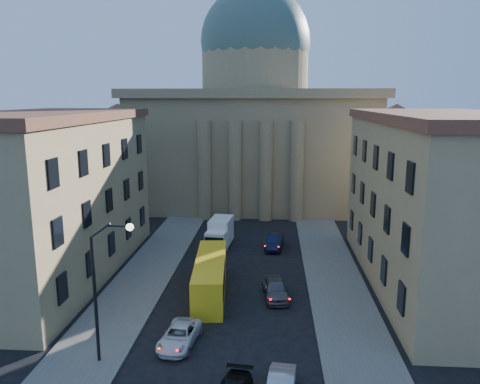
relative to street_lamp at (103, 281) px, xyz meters
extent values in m
cube|color=#5B5953|center=(-1.53, 10.00, -5.21)|extent=(5.00, 60.00, 0.15)
cube|color=#5B5953|center=(15.47, 10.00, -5.21)|extent=(5.00, 60.00, 0.15)
cube|color=#7D6B4D|center=(6.97, 48.00, 2.71)|extent=(34.00, 26.00, 16.00)
cube|color=#7D6B4D|center=(6.97, 48.00, 11.11)|extent=(35.50, 27.50, 1.20)
cylinder|color=#7D6B4D|center=(6.97, 48.00, 14.71)|extent=(16.00, 16.00, 8.00)
sphere|color=#41584F|center=(6.97, 48.00, 18.71)|extent=(16.40, 16.40, 16.40)
cube|color=#7D6B4D|center=(-14.03, 46.00, 0.21)|extent=(13.00, 13.00, 11.00)
cone|color=brown|center=(-14.03, 46.00, 7.71)|extent=(26.02, 26.02, 4.00)
cube|color=#7D6B4D|center=(27.97, 46.00, 0.21)|extent=(13.00, 13.00, 11.00)
cone|color=brown|center=(27.97, 46.00, 7.71)|extent=(26.02, 26.02, 4.00)
cylinder|color=#7D6B4D|center=(0.97, 34.80, 1.21)|extent=(1.80, 1.80, 13.00)
cylinder|color=#7D6B4D|center=(4.97, 34.80, 1.21)|extent=(1.80, 1.80, 13.00)
cylinder|color=#7D6B4D|center=(8.97, 34.80, 1.21)|extent=(1.80, 1.80, 13.00)
cylinder|color=#7D6B4D|center=(12.97, 34.80, 1.21)|extent=(1.80, 1.80, 13.00)
cube|color=tan|center=(-10.03, 14.00, 1.71)|extent=(11.00, 26.00, 14.00)
cube|color=brown|center=(-10.03, 14.00, 9.01)|extent=(11.60, 26.60, 0.80)
cube|color=tan|center=(23.97, 14.00, 1.71)|extent=(11.00, 26.00, 14.00)
cube|color=brown|center=(23.97, 14.00, 9.01)|extent=(11.60, 26.60, 0.80)
cylinder|color=black|center=(-0.53, 0.00, -1.29)|extent=(0.20, 0.20, 8.00)
cylinder|color=black|center=(0.02, 0.00, 3.06)|extent=(1.30, 0.12, 0.96)
cylinder|color=black|center=(1.02, 0.00, 3.36)|extent=(1.30, 0.12, 0.12)
sphere|color=white|center=(1.77, 0.00, 3.31)|extent=(0.44, 0.44, 0.44)
imported|color=silver|center=(3.95, 2.41, -4.66)|extent=(2.59, 4.72, 1.25)
imported|color=#4F5055|center=(10.23, 10.17, -4.50)|extent=(2.38, 4.77, 1.56)
imported|color=black|center=(10.20, 22.83, -4.53)|extent=(2.15, 4.78, 1.52)
cube|color=yellow|center=(4.89, 10.68, -3.82)|extent=(3.16, 10.55, 2.93)
cube|color=black|center=(4.89, 10.68, -3.35)|extent=(3.17, 9.99, 1.04)
cylinder|color=black|center=(4.24, 6.84, -4.81)|extent=(0.36, 0.96, 0.95)
cylinder|color=black|center=(6.12, 6.99, -4.81)|extent=(0.36, 0.96, 0.95)
cylinder|color=black|center=(3.65, 14.38, -4.81)|extent=(0.36, 0.96, 0.95)
cylinder|color=black|center=(5.54, 14.53, -4.81)|extent=(0.36, 0.96, 0.95)
cube|color=white|center=(4.07, 21.40, -4.21)|extent=(2.27, 2.35, 2.15)
cube|color=black|center=(3.97, 20.37, -3.94)|extent=(1.98, 0.30, 0.99)
cube|color=white|center=(4.31, 23.81, -3.72)|extent=(2.51, 3.96, 2.78)
cylinder|color=black|center=(3.14, 21.13, -4.88)|extent=(0.33, 0.83, 0.81)
cylinder|color=black|center=(4.93, 20.95, -4.88)|extent=(0.33, 0.83, 0.81)
cylinder|color=black|center=(3.50, 24.70, -4.88)|extent=(0.33, 0.83, 0.81)
cylinder|color=black|center=(5.28, 24.52, -4.88)|extent=(0.33, 0.83, 0.81)
camera|label=1|loc=(9.88, -25.25, 10.56)|focal=35.00mm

